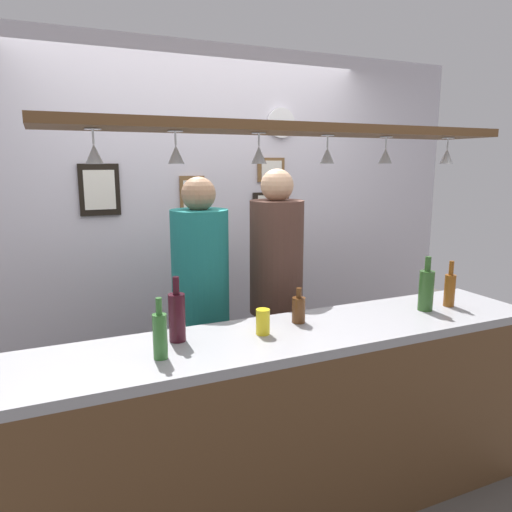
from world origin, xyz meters
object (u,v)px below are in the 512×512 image
Objects in this scene: bottle_beer_amber_tall at (450,289)px; wall_clock at (281,123)px; bottle_wine_dark_red at (177,316)px; picture_frame_upper_small at (271,170)px; person_middle_teal_shirt at (201,290)px; picture_frame_lower_pair at (271,204)px; bottle_beer_brown_stubby at (299,309)px; person_right_brown_shirt at (276,278)px; bottle_beer_green_import at (160,335)px; picture_frame_crest at (192,194)px; bottle_champagne_green at (426,289)px; drink_can at (263,322)px; picture_frame_caricature at (100,190)px.

wall_clock reaches higher than bottle_beer_amber_tall.
picture_frame_upper_small is (1.10, 1.30, 0.63)m from bottle_wine_dark_red.
picture_frame_upper_small is at bearing 40.14° from person_middle_teal_shirt.
wall_clock reaches higher than picture_frame_lower_pair.
picture_frame_upper_small is (0.47, 1.30, 0.67)m from bottle_beer_brown_stubby.
person_right_brown_shirt is 0.83m from picture_frame_lower_pair.
bottle_beer_green_import is 1.00× the size of picture_frame_crest.
picture_frame_crest reaches higher than bottle_beer_brown_stubby.
bottle_beer_amber_tall reaches higher than bottle_beer_brown_stubby.
person_middle_teal_shirt is at bearing 116.26° from bottle_beer_brown_stubby.
bottle_beer_brown_stubby is (-0.19, -0.64, -0.00)m from person_right_brown_shirt.
person_middle_teal_shirt is 0.71m from bottle_beer_brown_stubby.
bottle_wine_dark_red is 1.46m from picture_frame_crest.
person_right_brown_shirt reaches higher than bottle_beer_green_import.
bottle_beer_brown_stubby is 0.69× the size of picture_frame_crest.
person_right_brown_shirt is 0.92m from bottle_champagne_green.
person_middle_teal_shirt is 0.71m from bottle_wine_dark_red.
person_right_brown_shirt is at bearing -112.90° from picture_frame_upper_small.
bottle_beer_brown_stubby is 0.69× the size of bottle_beer_green_import.
bottle_champagne_green is 1.15× the size of picture_frame_crest.
picture_frame_lower_pair is at bearing 0.00° from picture_frame_upper_small.
person_middle_teal_shirt is 0.72m from drink_can.
picture_frame_caricature reaches higher than bottle_beer_amber_tall.
picture_frame_caricature is (-0.79, 1.30, 0.55)m from bottle_beer_brown_stubby.
bottle_wine_dark_red reaches higher than drink_can.
person_middle_teal_shirt is 0.98× the size of person_right_brown_shirt.
picture_frame_lower_pair is 1.15× the size of picture_frame_crest.
bottle_beer_brown_stubby is 0.82× the size of wall_clock.
picture_frame_crest is at bearing 180.00° from picture_frame_lower_pair.
wall_clock reaches higher than picture_frame_caricature.
person_middle_teal_shirt is at bearing -142.78° from wall_clock.
person_right_brown_shirt reaches higher than bottle_wine_dark_red.
picture_frame_crest reaches higher than bottle_wine_dark_red.
person_middle_teal_shirt is at bearing 96.12° from drink_can.
bottle_beer_amber_tall is 1.66m from bottle_beer_green_import.
person_middle_teal_shirt is at bearing -54.44° from picture_frame_caricature.
picture_frame_upper_small reaches higher than person_right_brown_shirt.
person_middle_teal_shirt reaches higher than drink_can.
drink_can is at bearing -117.16° from picture_frame_upper_small.
bottle_wine_dark_red is 1.36× the size of picture_frame_upper_small.
picture_frame_lower_pair reaches higher than bottle_beer_brown_stubby.
bottle_champagne_green is at bearing -57.58° from picture_frame_crest.
bottle_champagne_green is 0.98m from drink_can.
picture_frame_crest is 0.87m from wall_clock.
person_middle_teal_shirt is 6.53× the size of picture_frame_crest.
bottle_champagne_green is at bearing -35.15° from person_middle_teal_shirt.
picture_frame_caricature is (-0.47, 0.66, 0.57)m from person_middle_teal_shirt.
bottle_champagne_green is (1.05, -0.74, 0.07)m from person_middle_teal_shirt.
bottle_wine_dark_red is 0.40m from drink_can.
wall_clock reaches higher than person_right_brown_shirt.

